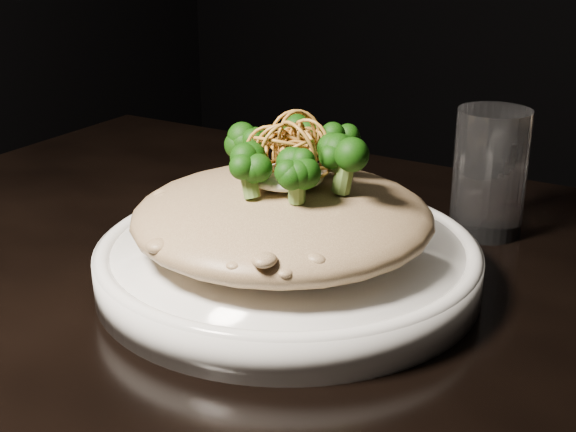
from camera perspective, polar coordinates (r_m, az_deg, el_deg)
name	(u,v)px	position (r m, az deg, el deg)	size (l,w,h in m)	color
plate	(288,264)	(0.62, 0.00, -3.43)	(0.29, 0.29, 0.03)	white
risotto	(283,217)	(0.60, -0.39, -0.05)	(0.23, 0.23, 0.05)	brown
broccoli	(291,154)	(0.59, 0.21, 4.45)	(0.12, 0.12, 0.04)	black
cheese	(286,176)	(0.59, -0.18, 2.88)	(0.06, 0.06, 0.02)	white
shallots	(291,137)	(0.59, 0.23, 5.63)	(0.06, 0.06, 0.04)	#8E5C1E
drinking_glass	(490,172)	(0.72, 14.15, 3.02)	(0.06, 0.06, 0.11)	white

